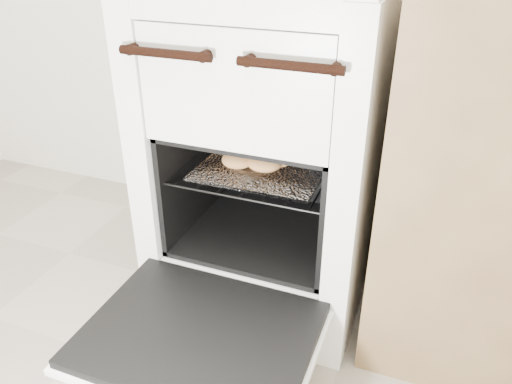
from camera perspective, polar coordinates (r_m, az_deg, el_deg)
stove at (r=1.43m, az=2.10°, el=4.29°), size 0.59×0.66×0.90m
oven_door at (r=1.19m, az=-6.45°, el=-16.07°), size 0.53×0.41×0.04m
oven_rack at (r=1.38m, az=1.19°, el=3.02°), size 0.43×0.41×0.01m
foil_sheet at (r=1.36m, az=0.90°, el=2.91°), size 0.33×0.29×0.01m
baked_rolls at (r=1.39m, az=-0.17°, el=4.64°), size 0.27×0.24×0.04m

